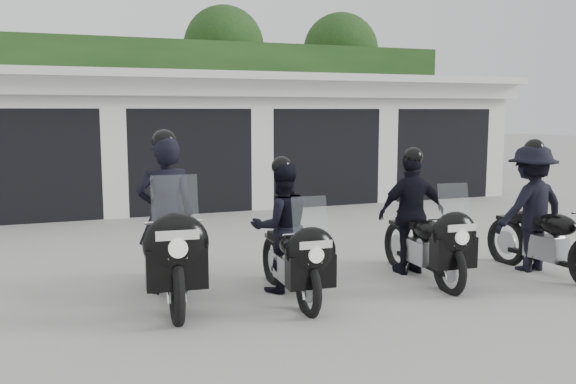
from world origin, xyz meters
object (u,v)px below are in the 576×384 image
object	(u,v)px
police_bike_c	(418,221)
police_bike_b	(286,236)
police_bike_a	(169,231)
police_bike_d	(541,215)

from	to	relation	value
police_bike_c	police_bike_b	bearing A→B (deg)	-172.28
police_bike_b	police_bike_c	world-z (taller)	police_bike_c
police_bike_a	police_bike_c	world-z (taller)	police_bike_a
police_bike_b	police_bike_a	bearing A→B (deg)	169.14
police_bike_b	police_bike_d	bearing A→B (deg)	-2.56
police_bike_a	police_bike_c	distance (m)	3.20
police_bike_c	police_bike_d	xyz separation A→B (m)	(1.61, -0.43, 0.05)
police_bike_d	police_bike_a	bearing A→B (deg)	168.51
police_bike_a	police_bike_d	size ratio (longest dim) A/B	1.09
police_bike_a	police_bike_c	xyz separation A→B (m)	(3.20, -0.15, -0.06)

